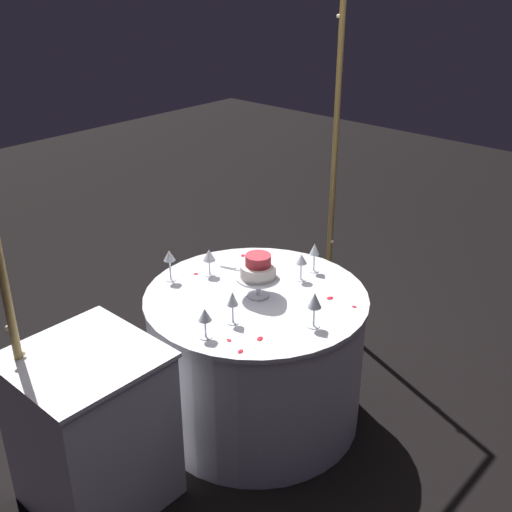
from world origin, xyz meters
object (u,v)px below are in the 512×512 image
wine_glass_4 (315,302)px  wine_glass_0 (205,316)px  main_table (256,357)px  wine_glass_6 (314,251)px  tiered_cake (258,270)px  wine_glass_3 (210,256)px  side_table (92,429)px  wine_glass_1 (232,300)px  wine_glass_5 (301,261)px  decorative_arch (205,133)px  cake_knife (242,270)px  wine_glass_2 (169,257)px

wine_glass_4 → wine_glass_0: bearing=142.7°
main_table → wine_glass_6: wine_glass_6 is taller
main_table → tiered_cake: 0.52m
wine_glass_3 → wine_glass_4: (-0.04, -0.73, 0.02)m
side_table → wine_glass_1: wine_glass_1 is taller
side_table → wine_glass_1: (0.65, -0.24, 0.47)m
wine_glass_0 → wine_glass_5: same height
wine_glass_1 → decorative_arch: bearing=58.2°
tiered_cake → wine_glass_0: 0.45m
wine_glass_6 → wine_glass_5: bearing=-175.4°
wine_glass_1 → wine_glass_3: 0.50m
wine_glass_0 → wine_glass_1: 0.17m
wine_glass_5 → wine_glass_1: bearing=-176.6°
wine_glass_1 → wine_glass_0: bearing=178.9°
cake_knife → main_table: bearing=-122.0°
decorative_arch → wine_glass_4: 0.97m
wine_glass_5 → wine_glass_6: wine_glass_6 is taller
tiered_cake → wine_glass_4: size_ratio=1.30×
wine_glass_2 → wine_glass_1: bearing=-99.4°
decorative_arch → wine_glass_4: decorative_arch is taller
wine_glass_3 → wine_glass_6: size_ratio=0.90×
main_table → wine_glass_0: 0.66m
tiered_cake → wine_glass_5: bearing=-9.7°
wine_glass_6 → side_table: bearing=171.3°
wine_glass_4 → wine_glass_5: size_ratio=1.19×
wine_glass_6 → wine_glass_2: bearing=139.7°
main_table → wine_glass_0: size_ratio=7.70×
side_table → wine_glass_0: bearing=-26.7°
tiered_cake → wine_glass_1: bearing=-163.3°
cake_knife → wine_glass_6: bearing=-48.1°
decorative_arch → wine_glass_2: (-0.18, 0.11, -0.64)m
side_table → wine_glass_2: size_ratio=4.61×
main_table → wine_glass_4: 0.64m
side_table → wine_glass_1: 0.84m
wine_glass_4 → cake_knife: (0.19, 0.63, -0.13)m
decorative_arch → wine_glass_1: size_ratio=14.06×
wine_glass_0 → wine_glass_4: wine_glass_4 is taller
side_table → wine_glass_4: bearing=-31.8°
tiered_cake → wine_glass_3: tiered_cake is taller
tiered_cake → cake_knife: 0.32m
cake_knife → wine_glass_3: bearing=146.5°
main_table → wine_glass_3: (0.00, 0.33, 0.48)m
decorative_arch → side_table: bearing=-168.7°
wine_glass_1 → cake_knife: bearing=38.7°
side_table → wine_glass_6: bearing=-8.7°
side_table → wine_glass_6: 1.42m
main_table → wine_glass_6: (0.41, -0.05, 0.49)m
decorative_arch → side_table: 1.46m
tiered_cake → wine_glass_1: size_ratio=1.39×
decorative_arch → wine_glass_6: bearing=-43.4°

